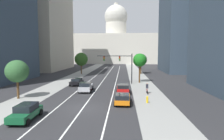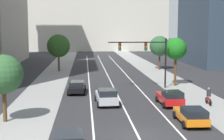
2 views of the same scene
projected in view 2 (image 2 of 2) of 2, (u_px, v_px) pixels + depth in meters
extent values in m
plane|color=#2B2B2D|center=(104.00, 68.00, 62.55)|extent=(400.00, 400.00, 0.00)
cube|color=gray|center=(57.00, 72.00, 56.89)|extent=(4.84, 130.00, 0.01)
cube|color=gray|center=(154.00, 71.00, 58.31)|extent=(4.84, 130.00, 0.01)
cube|color=white|center=(89.00, 81.00, 47.46)|extent=(0.16, 90.00, 0.01)
cube|color=white|center=(110.00, 80.00, 47.71)|extent=(0.16, 90.00, 0.01)
cube|color=white|center=(131.00, 80.00, 47.97)|extent=(0.16, 90.00, 0.01)
cube|color=beige|center=(94.00, 25.00, 120.37)|extent=(49.54, 24.25, 17.73)
cube|color=red|center=(170.00, 98.00, 32.13)|extent=(1.92, 4.16, 0.67)
cube|color=black|center=(173.00, 94.00, 31.05)|extent=(1.73, 1.96, 0.56)
cylinder|color=black|center=(157.00, 99.00, 33.47)|extent=(0.23, 0.64, 0.64)
cylinder|color=black|center=(174.00, 99.00, 33.65)|extent=(0.23, 0.64, 0.64)
cylinder|color=black|center=(164.00, 105.00, 30.70)|extent=(0.23, 0.64, 0.64)
cylinder|color=black|center=(183.00, 105.00, 30.89)|extent=(0.23, 0.64, 0.64)
cube|color=#B2B5BA|center=(106.00, 97.00, 32.50)|extent=(2.07, 4.55, 0.70)
cube|color=black|center=(107.00, 92.00, 31.70)|extent=(1.81, 2.11, 0.60)
cylinder|color=black|center=(96.00, 98.00, 33.92)|extent=(0.25, 0.65, 0.64)
cylinder|color=black|center=(114.00, 98.00, 34.16)|extent=(0.25, 0.65, 0.64)
cylinder|color=black|center=(98.00, 105.00, 30.93)|extent=(0.25, 0.65, 0.64)
cylinder|color=black|center=(118.00, 104.00, 31.17)|extent=(0.25, 0.65, 0.64)
cube|color=black|center=(77.00, 88.00, 38.13)|extent=(1.94, 4.28, 0.58)
cube|color=black|center=(77.00, 83.00, 38.25)|extent=(1.73, 2.32, 0.46)
cylinder|color=black|center=(70.00, 88.00, 39.54)|extent=(0.24, 0.65, 0.64)
cylinder|color=black|center=(85.00, 88.00, 39.63)|extent=(0.24, 0.65, 0.64)
cylinder|color=black|center=(68.00, 93.00, 36.70)|extent=(0.24, 0.65, 0.64)
cylinder|color=black|center=(84.00, 93.00, 36.79)|extent=(0.24, 0.65, 0.64)
cube|color=black|center=(68.00, 138.00, 18.75)|extent=(1.65, 2.24, 0.59)
cube|color=orange|center=(190.00, 116.00, 25.84)|extent=(1.92, 4.32, 0.55)
cube|color=black|center=(194.00, 112.00, 24.85)|extent=(1.70, 2.24, 0.54)
cylinder|color=black|center=(175.00, 115.00, 27.26)|extent=(0.24, 0.65, 0.64)
cylinder|color=black|center=(196.00, 115.00, 27.35)|extent=(0.24, 0.65, 0.64)
cylinder|color=black|center=(184.00, 125.00, 24.39)|extent=(0.24, 0.65, 0.64)
cylinder|color=black|center=(207.00, 125.00, 24.48)|extent=(0.24, 0.65, 0.64)
cylinder|color=black|center=(166.00, 63.00, 41.07)|extent=(0.20, 0.20, 6.28)
cylinder|color=black|center=(137.00, 42.00, 40.44)|extent=(7.24, 0.14, 0.14)
cube|color=black|center=(146.00, 47.00, 40.60)|extent=(0.32, 0.28, 0.96)
sphere|color=red|center=(146.00, 44.00, 40.42)|extent=(0.20, 0.20, 0.20)
sphere|color=orange|center=(146.00, 47.00, 40.45)|extent=(0.20, 0.20, 0.20)
sphere|color=green|center=(146.00, 49.00, 40.49)|extent=(0.20, 0.20, 0.20)
cube|color=black|center=(120.00, 47.00, 40.33)|extent=(0.32, 0.28, 0.96)
sphere|color=red|center=(120.00, 44.00, 40.15)|extent=(0.20, 0.20, 0.20)
sphere|color=orange|center=(120.00, 47.00, 40.18)|extent=(0.20, 0.20, 0.20)
sphere|color=green|center=(120.00, 49.00, 40.22)|extent=(0.20, 0.20, 0.20)
cylinder|color=black|center=(210.00, 103.00, 31.73)|extent=(0.06, 0.66, 0.66)
cylinder|color=black|center=(206.00, 100.00, 32.76)|extent=(0.06, 0.66, 0.66)
cube|color=#A51919|center=(208.00, 99.00, 32.22)|extent=(0.08, 1.00, 0.36)
cube|color=#262833|center=(209.00, 93.00, 32.09)|extent=(0.37, 0.29, 0.64)
sphere|color=tan|center=(209.00, 89.00, 32.11)|extent=(0.22, 0.22, 0.22)
cylinder|color=#51381E|center=(59.00, 63.00, 57.92)|extent=(0.32, 0.32, 3.09)
sphere|color=#315A21|center=(58.00, 46.00, 57.55)|extent=(4.06, 4.06, 4.06)
cylinder|color=#51381E|center=(159.00, 61.00, 60.34)|extent=(0.32, 0.32, 3.05)
sphere|color=#2B5B31|center=(160.00, 46.00, 59.99)|extent=(3.71, 3.71, 3.71)
cylinder|color=#51381E|center=(5.00, 105.00, 26.21)|extent=(0.32, 0.32, 2.78)
sphere|color=#2F5C30|center=(3.00, 74.00, 25.90)|extent=(3.14, 3.14, 3.14)
cylinder|color=#51381E|center=(175.00, 71.00, 42.98)|extent=(0.32, 0.32, 3.90)
sphere|color=#1A6A1A|center=(176.00, 49.00, 42.61)|extent=(2.86, 2.86, 2.86)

